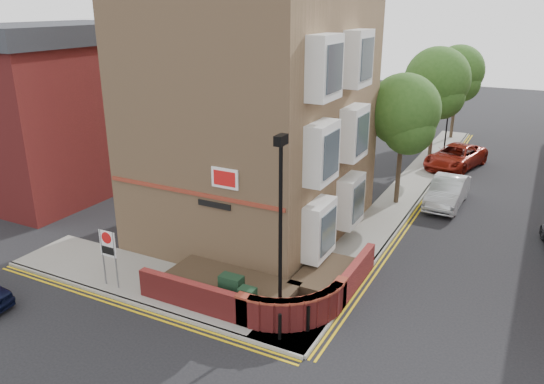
{
  "coord_description": "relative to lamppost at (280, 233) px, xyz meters",
  "views": [
    {
      "loc": [
        8.24,
        -12.11,
        10.01
      ],
      "look_at": [
        -0.15,
        4.0,
        3.5
      ],
      "focal_mm": 35.0,
      "sensor_mm": 36.0,
      "label": 1
    }
  ],
  "objects": [
    {
      "name": "ground",
      "position": [
        -1.6,
        -1.2,
        -3.34
      ],
      "size": [
        120.0,
        120.0,
        0.0
      ],
      "primitive_type": "plane",
      "color": "black",
      "rests_on": "ground"
    },
    {
      "name": "traffic_light_assembly",
      "position": [
        0.8,
        23.8,
        -0.56
      ],
      "size": [
        0.2,
        0.16,
        4.2
      ],
      "color": "black",
      "rests_on": "pavement_main"
    },
    {
      "name": "tree_near",
      "position": [
        0.4,
        12.85,
        1.36
      ],
      "size": [
        3.64,
        3.65,
        6.7
      ],
      "color": "#382B1E",
      "rests_on": "pavement_main"
    },
    {
      "name": "utility_cabinet_large",
      "position": [
        -1.9,
        0.1,
        -2.62
      ],
      "size": [
        0.8,
        0.45,
        1.2
      ],
      "primitive_type": "cube",
      "color": "black",
      "rests_on": "pavement_corner"
    },
    {
      "name": "pavement_corner",
      "position": [
        -5.1,
        0.3,
        -3.28
      ],
      "size": [
        13.0,
        3.0,
        0.12
      ],
      "primitive_type": "cube",
      "color": "gray",
      "rests_on": "ground"
    },
    {
      "name": "lamppost",
      "position": [
        0.0,
        0.0,
        0.0
      ],
      "size": [
        0.25,
        0.5,
        6.3
      ],
      "color": "black",
      "rests_on": "pavement_corner"
    },
    {
      "name": "tree_far",
      "position": [
        0.4,
        28.85,
        1.57
      ],
      "size": [
        3.81,
        3.81,
        7.0
      ],
      "color": "#382B1E",
      "rests_on": "pavement_main"
    },
    {
      "name": "pavement_main",
      "position": [
        0.4,
        14.8,
        -3.28
      ],
      "size": [
        2.0,
        32.0,
        0.12
      ],
      "primitive_type": "cube",
      "color": "gray",
      "rests_on": "ground"
    },
    {
      "name": "kerb_main_near",
      "position": [
        1.4,
        14.8,
        -3.28
      ],
      "size": [
        0.15,
        32.0,
        0.12
      ],
      "primitive_type": "cube",
      "color": "gray",
      "rests_on": "ground"
    },
    {
      "name": "yellow_lines_side",
      "position": [
        -5.1,
        -1.45,
        -3.34
      ],
      "size": [
        13.0,
        0.28,
        0.01
      ],
      "primitive_type": "cube",
      "color": "gold",
      "rests_on": "ground"
    },
    {
      "name": "utility_cabinet_small",
      "position": [
        -1.1,
        -0.2,
        -2.67
      ],
      "size": [
        0.55,
        0.4,
        1.1
      ],
      "primitive_type": "cube",
      "color": "black",
      "rests_on": "pavement_corner"
    },
    {
      "name": "garden_wall",
      "position": [
        -1.6,
        1.3,
        -3.34
      ],
      "size": [
        6.8,
        6.0,
        1.2
      ],
      "primitive_type": null,
      "color": "maroon",
      "rests_on": "ground"
    },
    {
      "name": "zone_sign",
      "position": [
        -6.6,
        -0.7,
        -1.7
      ],
      "size": [
        0.72,
        0.07,
        2.2
      ],
      "color": "slate",
      "rests_on": "pavement_corner"
    },
    {
      "name": "corner_building",
      "position": [
        -4.44,
        6.8,
        2.88
      ],
      "size": [
        8.95,
        10.4,
        13.6
      ],
      "color": "#A88059",
      "rests_on": "ground"
    },
    {
      "name": "bollard_near",
      "position": [
        0.4,
        -0.8,
        -2.77
      ],
      "size": [
        0.11,
        0.11,
        0.9
      ],
      "primitive_type": "cylinder",
      "color": "black",
      "rests_on": "pavement_corner"
    },
    {
      "name": "yellow_lines_main",
      "position": [
        1.65,
        14.8,
        -3.34
      ],
      "size": [
        0.28,
        32.0,
        0.01
      ],
      "primitive_type": "cube",
      "color": "gold",
      "rests_on": "ground"
    },
    {
      "name": "side_building",
      "position": [
        -16.6,
        6.8,
        1.2
      ],
      "size": [
        6.4,
        10.4,
        9.0
      ],
      "color": "maroon",
      "rests_on": "ground"
    },
    {
      "name": "tree_mid",
      "position": [
        0.4,
        20.85,
        1.85
      ],
      "size": [
        4.03,
        4.03,
        7.42
      ],
      "color": "#382B1E",
      "rests_on": "pavement_main"
    },
    {
      "name": "red_car_main",
      "position": [
        2.0,
        20.97,
        -2.6
      ],
      "size": [
        3.68,
        5.76,
        1.48
      ],
      "primitive_type": "imported",
      "rotation": [
        0.0,
        0.0,
        -0.25
      ],
      "color": "maroon",
      "rests_on": "ground"
    },
    {
      "name": "silver_car_near",
      "position": [
        2.77,
        13.88,
        -2.6
      ],
      "size": [
        1.67,
        4.53,
        1.48
      ],
      "primitive_type": "imported",
      "rotation": [
        0.0,
        0.0,
        -0.02
      ],
      "color": "#ACB1B4",
      "rests_on": "ground"
    },
    {
      "name": "bollard_far",
      "position": [
        1.0,
        -0.0,
        -2.77
      ],
      "size": [
        0.11,
        0.11,
        0.9
      ],
      "primitive_type": "cylinder",
      "color": "black",
      "rests_on": "pavement_corner"
    },
    {
      "name": "kerb_side",
      "position": [
        -5.1,
        -1.2,
        -3.28
      ],
      "size": [
        13.0,
        0.15,
        0.12
      ],
      "primitive_type": "cube",
      "color": "gray",
      "rests_on": "ground"
    }
  ]
}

